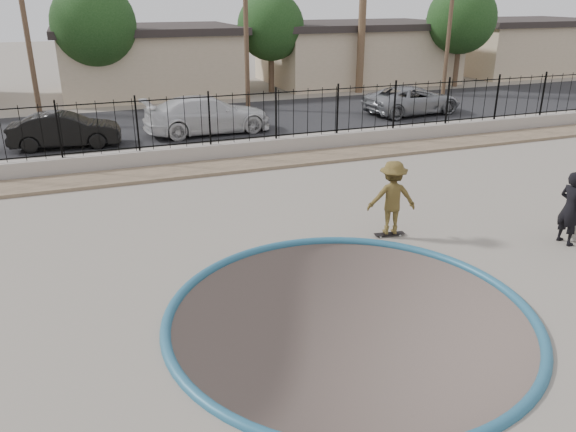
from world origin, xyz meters
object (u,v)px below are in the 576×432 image
(videographer, at_px, (571,208))
(car_d, at_px, (413,100))
(car_b, at_px, (65,130))
(skateboard, at_px, (389,234))
(skater, at_px, (392,201))
(car_c, at_px, (208,115))

(videographer, height_order, car_d, videographer)
(car_b, distance_m, car_d, 16.29)
(skateboard, bearing_deg, videographer, -17.37)
(skater, height_order, skateboard, skater)
(skateboard, bearing_deg, car_c, 106.71)
(skater, bearing_deg, car_c, -65.39)
(skateboard, distance_m, videographer, 4.29)
(skateboard, relative_size, car_c, 0.14)
(skater, relative_size, car_b, 0.45)
(skater, xyz_separation_m, car_c, (-1.74, 12.48, -0.10))
(skateboard, bearing_deg, car_d, 64.71)
(car_b, xyz_separation_m, car_c, (5.75, 0.48, 0.11))
(car_d, bearing_deg, car_b, 87.81)
(skater, height_order, videographer, skater)
(skater, height_order, car_b, skater)
(skater, distance_m, videographer, 4.21)
(skateboard, bearing_deg, car_b, 130.75)
(skater, height_order, car_d, skater)
(skater, bearing_deg, videographer, 170.53)
(skater, bearing_deg, car_d, -107.39)
(videographer, xyz_separation_m, car_d, (5.00, 14.83, -0.17))
(car_d, bearing_deg, skateboard, 140.26)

